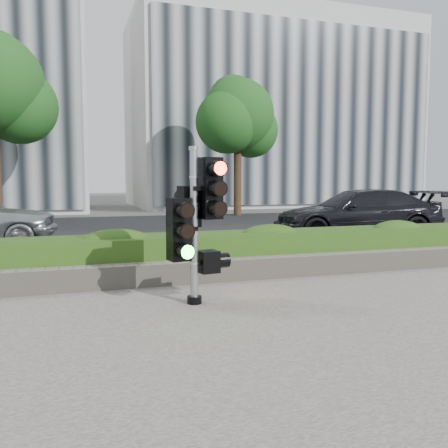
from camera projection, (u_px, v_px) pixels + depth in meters
name	position (u px, v px, depth m)	size (l,w,h in m)	color
ground	(240.00, 317.00, 5.63)	(120.00, 120.00, 0.00)	#51514C
sidewalk	(363.00, 413.00, 3.26)	(16.00, 11.00, 0.03)	#9E9389
road	(133.00, 231.00, 15.10)	(60.00, 13.00, 0.02)	black
curb	(181.00, 266.00, 8.61)	(60.00, 0.25, 0.12)	gray
stone_wall	(199.00, 271.00, 7.41)	(12.00, 0.32, 0.34)	gray
hedge	(189.00, 255.00, 8.01)	(12.00, 1.00, 0.68)	#578127
building_right	(267.00, 116.00, 32.15)	(18.00, 10.00, 12.00)	#B7B7B2
tree_right	(237.00, 118.00, 21.64)	(4.10, 3.58, 6.53)	black
traffic_signal	(195.00, 218.00, 6.07)	(0.72, 0.57, 2.02)	black
car_dark	(357.00, 214.00, 13.28)	(1.90, 4.68, 1.36)	black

